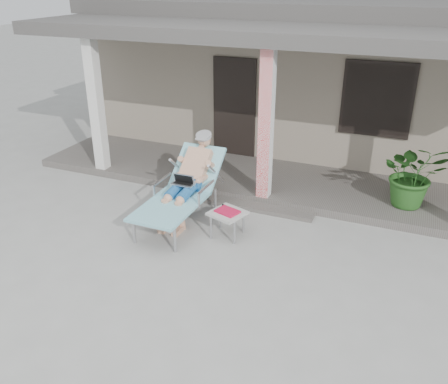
% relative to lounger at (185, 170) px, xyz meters
% --- Properties ---
extents(ground, '(60.00, 60.00, 0.00)m').
position_rel_lounger_xyz_m(ground, '(1.04, -1.10, -0.87)').
color(ground, '#9E9E99').
rests_on(ground, ground).
extents(house, '(10.40, 5.40, 3.30)m').
position_rel_lounger_xyz_m(house, '(1.04, 5.40, 0.80)').
color(house, gray).
rests_on(house, ground).
extents(porch_deck, '(10.00, 2.00, 0.15)m').
position_rel_lounger_xyz_m(porch_deck, '(1.04, 1.90, -0.79)').
color(porch_deck, '#605B56').
rests_on(porch_deck, ground).
extents(porch_overhang, '(10.00, 2.30, 2.85)m').
position_rel_lounger_xyz_m(porch_overhang, '(1.04, 1.85, 1.92)').
color(porch_overhang, silver).
rests_on(porch_overhang, porch_deck).
extents(porch_step, '(2.00, 0.30, 0.07)m').
position_rel_lounger_xyz_m(porch_step, '(1.04, 0.75, -0.83)').
color(porch_step, '#605B56').
rests_on(porch_step, ground).
extents(lounger, '(0.82, 2.18, 1.41)m').
position_rel_lounger_xyz_m(lounger, '(0.00, 0.00, 0.00)').
color(lounger, '#B7B7BC').
rests_on(lounger, ground).
extents(side_table, '(0.63, 0.63, 0.45)m').
position_rel_lounger_xyz_m(side_table, '(0.89, -0.31, -0.49)').
color(side_table, '#B3B3AE').
rests_on(side_table, ground).
extents(potted_palm, '(1.23, 1.12, 1.16)m').
position_rel_lounger_xyz_m(potted_palm, '(3.49, 1.65, -0.14)').
color(potted_palm, '#26591E').
rests_on(potted_palm, porch_deck).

